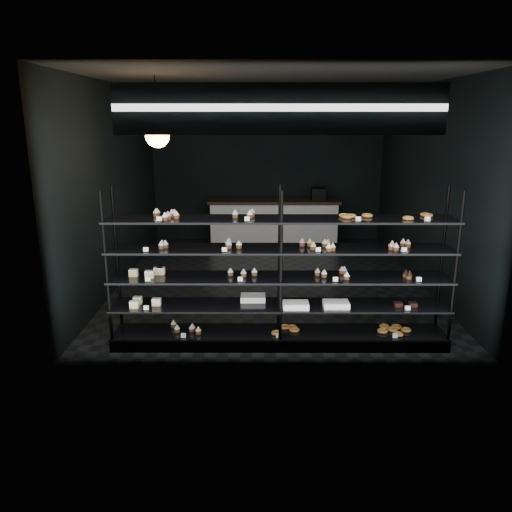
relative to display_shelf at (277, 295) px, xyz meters
name	(u,v)px	position (x,y,z in m)	size (l,w,h in m)	color
room	(271,186)	(-0.02, 2.45, 0.97)	(5.01, 6.01, 3.20)	black
display_shelf	(277,295)	(0.00, 0.00, 0.00)	(4.00, 0.50, 1.91)	black
signage	(280,109)	(-0.02, -0.48, 2.12)	(3.30, 0.05, 0.50)	#0D1241
pendant_lamp	(157,135)	(-1.52, 0.94, 1.82)	(0.31, 0.31, 0.88)	black
service_counter	(274,222)	(0.12, 4.95, -0.13)	(2.78, 0.65, 1.23)	silver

